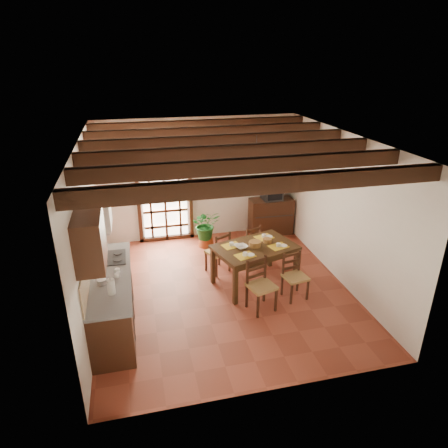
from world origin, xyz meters
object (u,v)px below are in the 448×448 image
object	(u,v)px
chair_far_left	(218,259)
crt_tv	(272,192)
pendant_lamp	(255,177)
kitchen_counter	(112,299)
sideboard	(271,216)
potted_plant	(206,223)
dining_table	(255,251)
chair_far_right	(249,251)
chair_near_right	(294,284)
chair_near_left	(261,294)

from	to	relation	value
chair_far_left	crt_tv	distance (m)	2.38
pendant_lamp	kitchen_counter	bearing A→B (deg)	-163.11
kitchen_counter	sideboard	xyz separation A→B (m)	(3.65, 2.83, -0.04)
kitchen_counter	potted_plant	distance (m)	3.18
dining_table	potted_plant	distance (m)	1.90
chair_far_left	sideboard	size ratio (longest dim) A/B	0.85
dining_table	pendant_lamp	bearing A→B (deg)	73.38
chair_far_left	pendant_lamp	distance (m)	1.96
dining_table	chair_far_right	bearing A→B (deg)	63.91
chair_near_right	potted_plant	world-z (taller)	potted_plant
crt_tv	chair_far_left	bearing A→B (deg)	-138.88
chair_near_right	chair_far_right	bearing A→B (deg)	96.53
potted_plant	pendant_lamp	distance (m)	2.35
pendant_lamp	crt_tv	bearing A→B (deg)	61.97
chair_near_right	chair_far_right	xyz separation A→B (m)	(-0.43, 1.43, 0.01)
sideboard	pendant_lamp	bearing A→B (deg)	-115.72
chair_near_right	crt_tv	bearing A→B (deg)	69.14
sideboard	chair_near_left	bearing A→B (deg)	-110.17
dining_table	crt_tv	size ratio (longest dim) A/B	3.65
chair_far_right	chair_near_right	bearing A→B (deg)	85.10
chair_near_right	pendant_lamp	distance (m)	2.03
chair_near_right	chair_far_left	xyz separation A→B (m)	(-1.12, 1.22, 0.01)
chair_near_right	potted_plant	size ratio (longest dim) A/B	0.47
crt_tv	potted_plant	xyz separation A→B (m)	(-1.66, -0.33, -0.49)
chair_near_left	chair_far_right	size ratio (longest dim) A/B	1.06
pendant_lamp	chair_near_right	bearing A→B (deg)	-51.58
chair_near_left	chair_far_right	distance (m)	1.66
sideboard	potted_plant	bearing A→B (deg)	-166.17
chair_far_left	crt_tv	xyz separation A→B (m)	(1.65, 1.53, 0.79)
kitchen_counter	chair_far_right	bearing A→B (deg)	29.01
chair_far_right	crt_tv	bearing A→B (deg)	-147.23
chair_far_left	chair_far_right	bearing A→B (deg)	169.12
dining_table	chair_near_right	distance (m)	0.93
kitchen_counter	potted_plant	world-z (taller)	potted_plant
chair_near_left	chair_far_right	world-z (taller)	chair_near_left
sideboard	potted_plant	distance (m)	1.70
chair_far_right	pendant_lamp	world-z (taller)	pendant_lamp
kitchen_counter	sideboard	size ratio (longest dim) A/B	2.20
chair_near_left	crt_tv	size ratio (longest dim) A/B	2.02
chair_far_left	potted_plant	bearing A→B (deg)	-116.84
chair_near_left	sideboard	distance (m)	3.21
chair_far_left	chair_near_right	bearing A→B (deg)	105.11
kitchen_counter	chair_far_right	distance (m)	3.09
chair_far_right	dining_table	bearing A→B (deg)	59.00
kitchen_counter	pendant_lamp	bearing A→B (deg)	16.89
chair_far_right	potted_plant	distance (m)	1.25
dining_table	chair_far_left	world-z (taller)	chair_far_left
kitchen_counter	pendant_lamp	xyz separation A→B (m)	(2.56, 0.78, 1.60)
kitchen_counter	dining_table	world-z (taller)	kitchen_counter
kitchen_counter	chair_near_right	size ratio (longest dim) A/B	2.67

